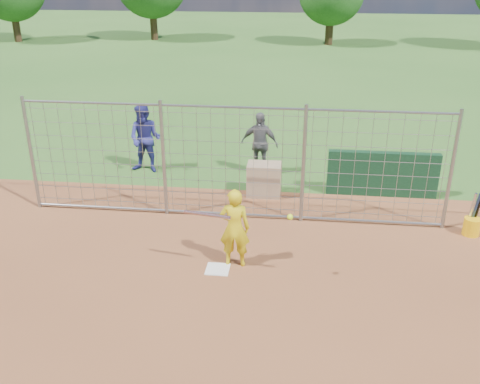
# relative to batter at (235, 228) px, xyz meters

# --- Properties ---
(ground) EXTENTS (100.00, 100.00, 0.00)m
(ground) POSITION_rel_batter_xyz_m (-0.29, -0.03, -0.77)
(ground) COLOR #2D591E
(ground) RESTS_ON ground
(infield_dirt) EXTENTS (18.00, 18.00, 0.00)m
(infield_dirt) POSITION_rel_batter_xyz_m (-0.29, -3.03, -0.76)
(infield_dirt) COLOR brown
(infield_dirt) RESTS_ON ground
(home_plate) EXTENTS (0.43, 0.43, 0.02)m
(home_plate) POSITION_rel_batter_xyz_m (-0.29, -0.23, -0.76)
(home_plate) COLOR silver
(home_plate) RESTS_ON ground
(dugout_wall) EXTENTS (2.60, 0.20, 1.10)m
(dugout_wall) POSITION_rel_batter_xyz_m (3.11, 3.57, -0.22)
(dugout_wall) COLOR #11381E
(dugout_wall) RESTS_ON ground
(batter) EXTENTS (0.57, 0.38, 1.54)m
(batter) POSITION_rel_batter_xyz_m (0.00, 0.00, 0.00)
(batter) COLOR gold
(batter) RESTS_ON ground
(bystander_a) EXTENTS (0.98, 0.81, 1.83)m
(bystander_a) POSITION_rel_batter_xyz_m (-2.94, 4.47, 0.15)
(bystander_a) COLOR navy
(bystander_a) RESTS_ON ground
(bystander_b) EXTENTS (1.05, 0.60, 1.69)m
(bystander_b) POSITION_rel_batter_xyz_m (0.07, 4.60, 0.08)
(bystander_b) COLOR #5A5A5F
(bystander_b) RESTS_ON ground
(equipment_bin) EXTENTS (0.80, 0.56, 0.80)m
(equipment_bin) POSITION_rel_batter_xyz_m (0.30, 3.26, -0.37)
(equipment_bin) COLOR tan
(equipment_bin) RESTS_ON ground
(equipment_in_play) EXTENTS (1.93, 0.38, 0.23)m
(equipment_in_play) POSITION_rel_batter_xyz_m (-0.09, -0.38, 0.44)
(equipment_in_play) COLOR silver
(equipment_in_play) RESTS_ON ground
(bucket_with_bats) EXTENTS (0.34, 0.35, 0.97)m
(bucket_with_bats) POSITION_rel_batter_xyz_m (4.73, 1.73, -0.52)
(bucket_with_bats) COLOR yellow
(bucket_with_bats) RESTS_ON ground
(backstop_fence) EXTENTS (9.08, 0.08, 2.60)m
(backstop_fence) POSITION_rel_batter_xyz_m (-0.29, 1.97, 0.49)
(backstop_fence) COLOR gray
(backstop_fence) RESTS_ON ground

